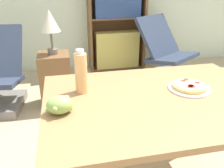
# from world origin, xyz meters

# --- Properties ---
(dining_table) EXTENTS (1.30, 0.91, 0.75)m
(dining_table) POSITION_xyz_m (-0.01, -0.05, 0.66)
(dining_table) COLOR #A37549
(dining_table) RESTS_ON ground_plane
(pizza_on_plate) EXTENTS (0.25, 0.25, 0.04)m
(pizza_on_plate) POSITION_xyz_m (0.21, 0.01, 0.76)
(pizza_on_plate) COLOR white
(pizza_on_plate) RESTS_ON dining_table
(grape_bunch) EXTENTS (0.14, 0.12, 0.09)m
(grape_bunch) POSITION_xyz_m (-0.56, -0.11, 0.79)
(grape_bunch) COLOR #93BC5B
(grape_bunch) RESTS_ON dining_table
(drink_bottle) EXTENTS (0.07, 0.07, 0.26)m
(drink_bottle) POSITION_xyz_m (-0.43, 0.11, 0.87)
(drink_bottle) COLOR #EFB270
(drink_bottle) RESTS_ON dining_table
(lounge_chair_far) EXTENTS (0.88, 0.97, 0.88)m
(lounge_chair_far) POSITION_xyz_m (0.91, 1.82, 0.29)
(lounge_chair_far) COLOR slate
(lounge_chair_far) RESTS_ON ground_plane
(bookshelf) EXTENTS (0.88, 0.31, 1.61)m
(bookshelf) POSITION_xyz_m (0.33, 2.44, 0.73)
(bookshelf) COLOR brown
(bookshelf) RESTS_ON ground_plane
(side_table) EXTENTS (0.34, 0.34, 0.61)m
(side_table) POSITION_xyz_m (-0.63, 1.39, 0.31)
(side_table) COLOR brown
(side_table) RESTS_ON ground_plane
(table_lamp) EXTENTS (0.21, 0.21, 0.46)m
(table_lamp) POSITION_xyz_m (-0.63, 1.39, 0.94)
(table_lamp) COLOR #665B51
(table_lamp) RESTS_ON side_table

